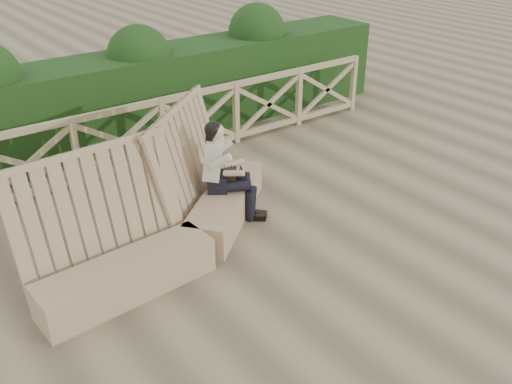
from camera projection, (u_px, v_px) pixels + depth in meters
ground at (259, 281)px, 6.49m from camera, size 60.00×60.00×0.00m
bench at (175, 223)px, 6.88m from camera, size 3.70×2.02×1.56m
woman at (223, 168)px, 7.44m from camera, size 0.83×0.77×1.38m
guardrail at (121, 141)px, 8.71m from camera, size 10.10×0.09×1.10m
hedge at (89, 108)px, 9.47m from camera, size 12.00×1.20×1.50m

